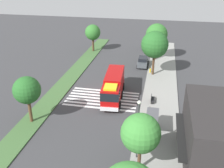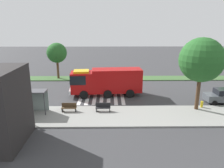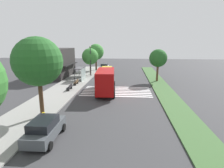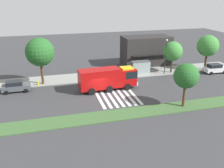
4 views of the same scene
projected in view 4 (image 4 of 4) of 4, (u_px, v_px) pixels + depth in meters
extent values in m
plane|color=#38383A|center=(100.00, 94.00, 38.16)|extent=(120.00, 120.00, 0.00)
cube|color=gray|center=(90.00, 77.00, 45.76)|extent=(60.00, 5.21, 0.14)
cube|color=#3D6033|center=(112.00, 116.00, 31.51)|extent=(60.00, 3.00, 0.14)
cube|color=silver|center=(97.00, 95.00, 38.07)|extent=(0.45, 10.51, 0.01)
cube|color=silver|center=(103.00, 94.00, 38.29)|extent=(0.45, 10.51, 0.01)
cube|color=silver|center=(108.00, 93.00, 38.51)|extent=(0.45, 10.51, 0.01)
cube|color=silver|center=(114.00, 93.00, 38.73)|extent=(0.45, 10.51, 0.01)
cube|color=silver|center=(119.00, 92.00, 38.95)|extent=(0.45, 10.51, 0.01)
cube|color=silver|center=(125.00, 92.00, 39.17)|extent=(0.45, 10.51, 0.01)
cube|color=silver|center=(130.00, 91.00, 39.40)|extent=(0.45, 10.51, 0.01)
cube|color=#A50C0C|center=(126.00, 76.00, 40.35)|extent=(2.94, 2.62, 2.68)
cube|color=#A50C0C|center=(99.00, 79.00, 38.85)|extent=(6.62, 2.89, 3.02)
cube|color=black|center=(129.00, 73.00, 40.29)|extent=(2.17, 2.59, 1.18)
cube|color=silver|center=(134.00, 82.00, 41.19)|extent=(0.42, 2.43, 0.50)
cube|color=yellow|center=(127.00, 68.00, 39.83)|extent=(2.06, 1.83, 0.24)
cylinder|color=black|center=(122.00, 82.00, 41.80)|extent=(1.12, 0.38, 1.10)
cylinder|color=black|center=(128.00, 87.00, 39.66)|extent=(1.12, 0.38, 1.10)
cylinder|color=black|center=(88.00, 86.00, 39.95)|extent=(1.12, 0.38, 1.10)
cylinder|color=black|center=(92.00, 92.00, 37.81)|extent=(1.12, 0.38, 1.10)
cylinder|color=black|center=(105.00, 84.00, 40.86)|extent=(1.12, 0.38, 1.10)
cylinder|color=black|center=(110.00, 89.00, 38.72)|extent=(1.12, 0.38, 1.10)
cube|color=#474C51|center=(16.00, 87.00, 39.03)|extent=(4.35, 1.91, 0.80)
cube|color=black|center=(14.00, 83.00, 38.72)|extent=(2.45, 1.66, 0.64)
cylinder|color=black|center=(26.00, 87.00, 40.37)|extent=(0.64, 0.23, 0.64)
cylinder|color=black|center=(26.00, 91.00, 38.70)|extent=(0.64, 0.23, 0.64)
cylinder|color=black|center=(8.00, 88.00, 39.64)|extent=(0.64, 0.23, 0.64)
cylinder|color=black|center=(6.00, 93.00, 37.97)|extent=(0.64, 0.23, 0.64)
cube|color=silver|center=(215.00, 69.00, 48.02)|extent=(4.41, 2.02, 0.84)
cube|color=black|center=(215.00, 66.00, 47.71)|extent=(2.49, 1.74, 0.63)
cylinder|color=black|center=(218.00, 69.00, 49.34)|extent=(0.65, 0.24, 0.64)
cylinder|color=black|center=(224.00, 72.00, 47.62)|extent=(0.65, 0.24, 0.64)
cylinder|color=black|center=(205.00, 70.00, 48.71)|extent=(0.65, 0.24, 0.64)
cylinder|color=black|center=(211.00, 73.00, 47.00)|extent=(0.65, 0.24, 0.64)
cube|color=#4C4C51|center=(141.00, 61.00, 46.57)|extent=(3.50, 1.40, 0.12)
cube|color=#8C9E99|center=(142.00, 68.00, 46.40)|extent=(3.50, 0.08, 2.40)
cylinder|color=#333338|center=(131.00, 67.00, 47.16)|extent=(0.08, 0.08, 2.40)
cylinder|color=#333338|center=(147.00, 66.00, 48.00)|extent=(0.08, 0.08, 2.40)
cube|color=#4C3823|center=(121.00, 74.00, 46.05)|extent=(1.60, 0.50, 0.08)
cube|color=#4C3823|center=(121.00, 73.00, 45.76)|extent=(1.60, 0.06, 0.45)
cube|color=black|center=(117.00, 75.00, 45.96)|extent=(0.08, 0.45, 0.37)
cube|color=black|center=(124.00, 74.00, 46.31)|extent=(0.08, 0.45, 0.37)
cube|color=black|center=(101.00, 75.00, 45.15)|extent=(1.60, 0.50, 0.08)
cube|color=black|center=(102.00, 74.00, 44.85)|extent=(1.60, 0.06, 0.45)
cube|color=black|center=(98.00, 77.00, 45.05)|extent=(0.08, 0.45, 0.37)
cube|color=black|center=(105.00, 76.00, 45.40)|extent=(0.08, 0.45, 0.37)
cylinder|color=#2D2D30|center=(166.00, 58.00, 46.32)|extent=(0.16, 0.16, 6.25)
sphere|color=white|center=(167.00, 40.00, 45.16)|extent=(0.36, 0.36, 0.36)
cube|color=#282626|center=(146.00, 51.00, 52.57)|extent=(10.03, 5.01, 6.15)
cube|color=black|center=(151.00, 55.00, 50.04)|extent=(8.02, 0.80, 0.16)
cylinder|color=#47301E|center=(42.00, 73.00, 41.55)|extent=(0.41, 0.41, 3.87)
sphere|color=#235B23|center=(40.00, 52.00, 40.29)|extent=(4.69, 4.69, 4.69)
cylinder|color=#47301E|center=(171.00, 65.00, 47.67)|extent=(0.33, 0.33, 2.88)
sphere|color=#387F33|center=(173.00, 51.00, 46.71)|extent=(3.69, 3.69, 3.69)
cylinder|color=#47301E|center=(206.00, 61.00, 49.45)|extent=(0.44, 0.44, 3.33)
sphere|color=#387F33|center=(208.00, 46.00, 48.35)|extent=(4.19, 4.19, 4.19)
cylinder|color=#513823|center=(184.00, 95.00, 33.42)|extent=(0.39, 0.39, 3.21)
sphere|color=#235B23|center=(186.00, 76.00, 32.44)|extent=(3.35, 3.35, 3.35)
cylinder|color=gold|center=(38.00, 83.00, 41.45)|extent=(0.28, 0.28, 0.70)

